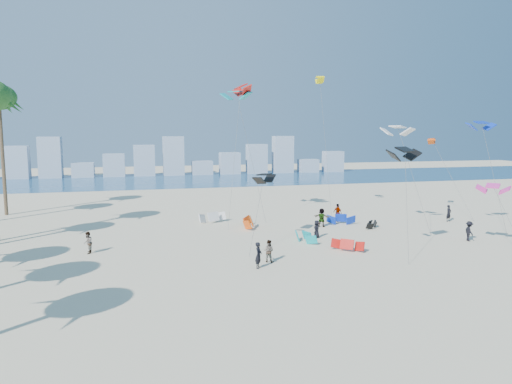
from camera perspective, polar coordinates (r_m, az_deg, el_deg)
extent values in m
plane|color=beige|center=(25.03, 2.49, -15.14)|extent=(220.00, 220.00, 0.00)
plane|color=navy|center=(94.85, -10.18, 1.44)|extent=(220.00, 220.00, 0.00)
imported|color=black|center=(33.55, 0.30, -7.59)|extent=(0.72, 0.81, 1.85)
imported|color=gray|center=(35.11, 1.53, -7.08)|extent=(1.02, 0.98, 1.66)
imported|color=black|center=(43.23, 7.29, -4.44)|extent=(0.88, 0.92, 1.58)
imported|color=gray|center=(51.17, 9.75, -2.46)|extent=(0.86, 1.21, 1.91)
imported|color=black|center=(45.60, 24.20, -4.31)|extent=(0.87, 1.24, 1.75)
imported|color=gray|center=(48.19, 7.88, -3.05)|extent=(1.73, 1.49, 1.88)
imported|color=black|center=(54.53, 22.11, -2.37)|extent=(0.74, 0.59, 1.76)
imported|color=gray|center=(39.69, -19.52, -5.75)|extent=(0.68, 0.86, 1.74)
cylinder|color=#595959|center=(38.54, 0.13, -2.56)|extent=(2.47, 4.57, 5.90)
cylinder|color=#595959|center=(46.41, 18.44, 1.28)|extent=(2.20, 2.87, 9.95)
cylinder|color=#595959|center=(48.13, 26.69, 1.31)|extent=(1.87, 2.07, 10.34)
cylinder|color=#595959|center=(48.02, -2.57, 4.37)|extent=(2.38, 4.58, 14.18)
cylinder|color=#595959|center=(52.65, 8.36, 5.25)|extent=(0.69, 2.59, 15.43)
cylinder|color=#595959|center=(42.15, 28.11, -3.07)|extent=(0.62, 3.34, 5.19)
cylinder|color=#595959|center=(49.79, -0.60, 4.19)|extent=(2.71, 2.38, 13.67)
cylinder|color=#595959|center=(56.81, 22.45, 1.50)|extent=(1.77, 5.70, 8.69)
cylinder|color=#595959|center=(36.46, 17.63, -1.64)|extent=(0.62, 2.10, 8.20)
cylinder|color=brown|center=(60.95, -28.10, 3.74)|extent=(0.40, 0.40, 13.30)
cube|color=#9EADBF|center=(106.80, -26.70, 3.20)|extent=(4.40, 3.00, 6.60)
cube|color=#9EADBF|center=(105.59, -23.44, 3.83)|extent=(4.40, 3.00, 8.40)
cube|color=#9EADBF|center=(104.97, -20.02, 2.49)|extent=(4.40, 3.00, 3.00)
cube|color=#9EADBF|center=(104.46, -16.65, 3.10)|extent=(4.40, 3.00, 4.80)
cube|color=#9EADBF|center=(104.34, -13.26, 3.70)|extent=(4.40, 3.00, 6.60)
cube|color=#9EADBF|center=(104.59, -9.87, 4.29)|extent=(4.40, 3.00, 8.40)
cube|color=#9EADBF|center=(105.42, -6.47, 2.91)|extent=(4.40, 3.00, 3.00)
cube|color=#9EADBF|center=(106.38, -3.16, 3.47)|extent=(4.40, 3.00, 4.80)
cube|color=#9EADBF|center=(107.69, 0.08, 4.01)|extent=(4.40, 3.00, 6.60)
cube|color=#9EADBF|center=(109.35, 3.24, 4.52)|extent=(4.40, 3.00, 8.40)
cube|color=#9EADBF|center=(111.53, 6.27, 3.15)|extent=(4.40, 3.00, 3.00)
cube|color=#9EADBF|center=(113.80, 9.21, 3.64)|extent=(4.40, 3.00, 4.80)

